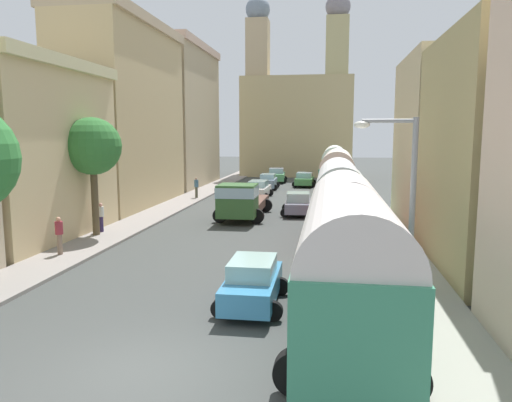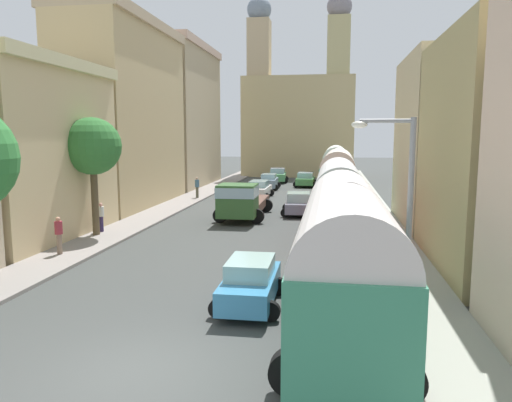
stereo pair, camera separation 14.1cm
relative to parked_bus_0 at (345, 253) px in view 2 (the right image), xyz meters
The scene contains 25 objects.
ground_plane 24.90m from the parked_bus_0, 100.95° to the left, with size 154.00×154.00×0.00m, color #414442.
sidewalk_left 27.22m from the parked_bus_0, 116.17° to the left, with size 2.50×70.00×0.14m, color gray.
sidewalk_right 24.58m from the parked_bus_0, 84.05° to the left, with size 2.50×70.00×0.14m, color #A6A99C.
building_left_1 19.15m from the parked_bus_0, 148.11° to the left, with size 6.46×10.06×9.14m.
building_left_2 27.48m from the parked_bus_0, 125.31° to the left, with size 5.40×13.48×13.66m.
building_left_3 39.80m from the parked_bus_0, 113.06° to the left, with size 4.97×13.51×14.41m.
building_right_1 10.17m from the parked_bus_0, 50.36° to the left, with size 5.06×9.24×9.30m.
building_right_2 18.45m from the parked_bus_0, 70.29° to the left, with size 4.74×9.19×9.88m.
distant_church 51.16m from the parked_bus_0, 95.31° to the left, with size 13.98×6.74×22.17m.
parked_bus_0 is the anchor object (origin of this frame).
parked_bus_1 12.40m from the parked_bus_0, 89.89° to the left, with size 3.26×9.09×4.04m.
parked_bus_2 24.13m from the parked_bus_0, 89.74° to the left, with size 3.44×8.54×4.25m.
parked_bus_3 35.33m from the parked_bus_0, 89.99° to the left, with size 3.29×8.96×4.24m.
cargo_truck_0 18.42m from the parked_bus_0, 108.87° to the left, with size 3.20×7.58×2.41m.
car_0 28.76m from the parked_bus_0, 102.92° to the left, with size 2.28×4.27×1.48m.
car_1 35.12m from the parked_bus_0, 100.54° to the left, with size 2.18×3.77×1.52m.
car_2 41.99m from the parked_bus_0, 98.66° to the left, with size 2.52×4.33×1.60m.
car_3 3.82m from the parked_bus_0, 144.63° to the left, with size 2.16×3.79×1.53m.
car_4 20.00m from the parked_bus_0, 97.28° to the left, with size 2.38×3.68×1.51m.
car_5 37.81m from the parked_bus_0, 94.55° to the left, with size 2.42×3.89×1.45m.
pedestrian_1 28.67m from the parked_bus_0, 113.42° to the left, with size 0.47×0.47×1.84m.
pedestrian_2 17.36m from the parked_bus_0, 137.17° to the left, with size 0.44×0.44×1.72m.
pedestrian_4 14.03m from the parked_bus_0, 150.91° to the left, with size 0.39×0.39×1.82m.
streetlamp_near 2.30m from the parked_bus_0, 37.57° to the left, with size 1.74×0.28×5.88m.
roadside_tree_1 16.91m from the parked_bus_0, 138.90° to the left, with size 2.97×2.97×6.28m.
Camera 2 is at (4.32, -9.97, 5.43)m, focal length 34.11 mm.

